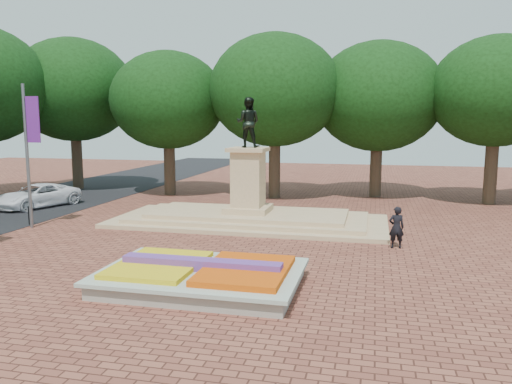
{
  "coord_description": "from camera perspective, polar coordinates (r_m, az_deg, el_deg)",
  "views": [
    {
      "loc": [
        6.23,
        -16.49,
        5.25
      ],
      "look_at": [
        1.31,
        4.21,
        2.2
      ],
      "focal_mm": 35.0,
      "sensor_mm": 36.0,
      "label": 1
    }
  ],
  "objects": [
    {
      "name": "pedestrian",
      "position": [
        21.46,
        15.75,
        -3.91
      ],
      "size": [
        0.71,
        0.53,
        1.75
      ],
      "primitive_type": "imported",
      "rotation": [
        0.0,
        0.0,
        3.33
      ],
      "color": "black",
      "rests_on": "ground"
    },
    {
      "name": "tree_row_back",
      "position": [
        34.74,
        7.04,
        10.45
      ],
      "size": [
        44.8,
        8.8,
        10.43
      ],
      "color": "#392C1F",
      "rests_on": "ground"
    },
    {
      "name": "flower_bed",
      "position": [
        16.15,
        -6.17,
        -9.45
      ],
      "size": [
        6.3,
        4.3,
        0.91
      ],
      "color": "gray",
      "rests_on": "ground"
    },
    {
      "name": "van",
      "position": [
        33.22,
        -23.7,
        -0.4
      ],
      "size": [
        3.86,
        5.56,
        1.41
      ],
      "primitive_type": "imported",
      "rotation": [
        0.0,
        0.0,
        -0.33
      ],
      "color": "white",
      "rests_on": "ground"
    },
    {
      "name": "ground",
      "position": [
        18.39,
        -7.1,
        -8.49
      ],
      "size": [
        90.0,
        90.0,
        0.0
      ],
      "primitive_type": "plane",
      "color": "brown",
      "rests_on": "ground"
    },
    {
      "name": "monument",
      "position": [
        25.64,
        -0.89,
        -1.65
      ],
      "size": [
        14.0,
        6.0,
        6.4
      ],
      "color": "tan",
      "rests_on": "ground"
    }
  ]
}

